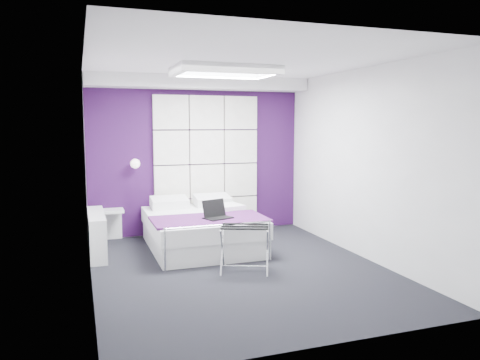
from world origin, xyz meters
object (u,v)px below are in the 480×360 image
at_px(radiator, 97,234).
at_px(nightstand, 111,211).
at_px(wall_lamp, 135,163).
at_px(bed, 201,229).
at_px(laptop, 217,214).
at_px(luggage_rack, 245,249).

bearing_deg(radiator, nightstand, 71.57).
bearing_deg(radiator, wall_lamp, 49.90).
height_order(wall_lamp, bed, wall_lamp).
relative_size(bed, laptop, 5.21).
distance_m(wall_lamp, laptop, 1.78).
distance_m(radiator, luggage_rack, 2.22).
distance_m(nightstand, laptop, 1.90).
xyz_separation_m(wall_lamp, bed, (0.85, -0.87, -0.94)).
height_order(radiator, bed, bed).
bearing_deg(bed, nightstand, 146.23).
relative_size(radiator, luggage_rack, 2.04).
bearing_deg(laptop, luggage_rack, -101.05).
xyz_separation_m(radiator, laptop, (1.60, -0.60, 0.30)).
bearing_deg(nightstand, radiator, -108.43).
height_order(luggage_rack, laptop, laptop).
xyz_separation_m(nightstand, laptop, (1.36, -1.32, 0.11)).
height_order(wall_lamp, radiator, wall_lamp).
distance_m(bed, laptop, 0.59).
bearing_deg(wall_lamp, bed, -45.88).
height_order(wall_lamp, laptop, wall_lamp).
bearing_deg(bed, radiator, 175.60).
bearing_deg(bed, wall_lamp, 134.12).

